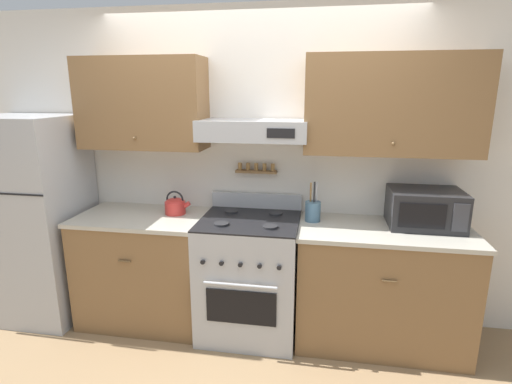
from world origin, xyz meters
name	(u,v)px	position (x,y,z in m)	size (l,w,h in m)	color
ground_plane	(242,352)	(0.00, 0.00, 0.00)	(16.00, 16.00, 0.00)	#937551
wall_back	(262,148)	(0.05, 0.63, 1.45)	(5.20, 0.46, 2.55)	silver
counter_left	(145,267)	(-0.90, 0.34, 0.46)	(1.03, 0.67, 0.92)	brown
counter_right	(381,286)	(1.01, 0.34, 0.46)	(1.26, 0.67, 0.92)	brown
stove_range	(250,275)	(0.00, 0.31, 0.48)	(0.75, 0.72, 1.07)	#ADAFB5
refrigerator	(34,218)	(-1.85, 0.30, 0.85)	(0.79, 0.73, 1.71)	#ADAFB5
tea_kettle	(175,205)	(-0.64, 0.42, 0.99)	(0.21, 0.17, 0.19)	red
microwave	(425,208)	(1.29, 0.44, 1.06)	(0.52, 0.40, 0.27)	#232326
utensil_crock	(313,211)	(0.48, 0.42, 1.01)	(0.12, 0.12, 0.31)	slate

